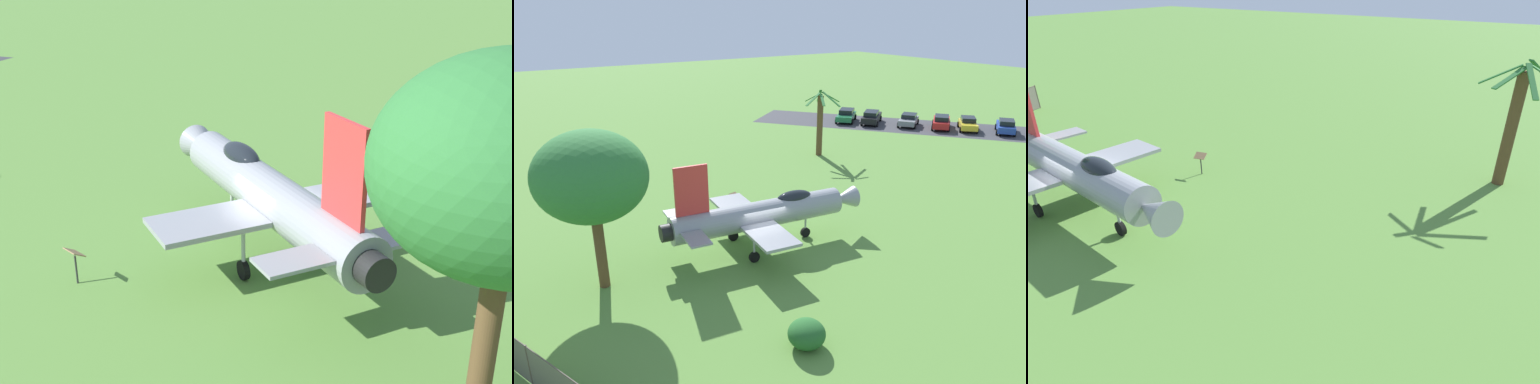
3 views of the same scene
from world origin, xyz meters
TOP-DOWN VIEW (x-y plane):
  - ground_plane at (0.00, 0.00)m, footprint 200.00×200.00m
  - display_jet at (-0.35, 0.04)m, footprint 12.12×8.18m
  - palm_tree at (-14.82, -13.12)m, footprint 3.99×3.83m
  - info_plaque at (-1.62, -5.82)m, footprint 0.68×0.52m

SIDE VIEW (x-z plane):
  - ground_plane at x=0.00m, z-range 0.00..0.00m
  - info_plaque at x=-1.62m, z-range 0.28..1.43m
  - display_jet at x=-0.35m, z-range -0.64..4.78m
  - palm_tree at x=-14.82m, z-range -0.01..6.00m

